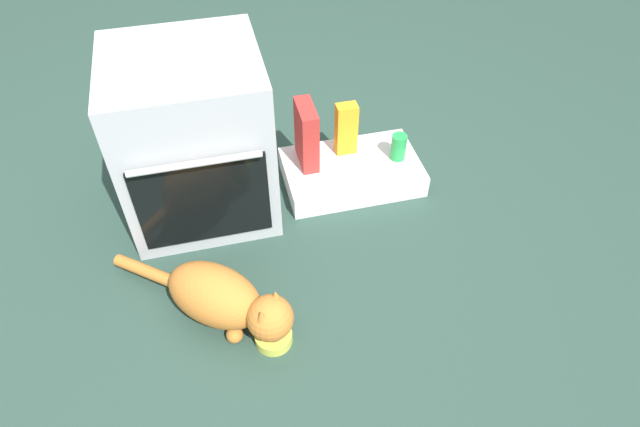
{
  "coord_description": "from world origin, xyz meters",
  "views": [
    {
      "loc": [
        0.01,
        -1.33,
        1.68
      ],
      "look_at": [
        0.34,
        0.01,
        0.25
      ],
      "focal_mm": 31.03,
      "sensor_mm": 36.0,
      "label": 1
    }
  ],
  "objects_px": {
    "oven": "(194,139)",
    "pantry_cabinet": "(351,172)",
    "cereal_box": "(307,135)",
    "food_bowl": "(274,336)",
    "cat": "(224,299)",
    "juice_carton": "(346,129)",
    "soda_can": "(398,147)"
  },
  "relations": [
    {
      "from": "pantry_cabinet",
      "to": "food_bowl",
      "type": "height_order",
      "value": "pantry_cabinet"
    },
    {
      "from": "soda_can",
      "to": "food_bowl",
      "type": "bearing_deg",
      "value": -134.03
    },
    {
      "from": "soda_can",
      "to": "cereal_box",
      "type": "bearing_deg",
      "value": 169.18
    },
    {
      "from": "cereal_box",
      "to": "pantry_cabinet",
      "type": "bearing_deg",
      "value": -18.23
    },
    {
      "from": "food_bowl",
      "to": "cereal_box",
      "type": "relative_size",
      "value": 0.46
    },
    {
      "from": "oven",
      "to": "soda_can",
      "type": "distance_m",
      "value": 0.87
    },
    {
      "from": "oven",
      "to": "pantry_cabinet",
      "type": "xyz_separation_m",
      "value": [
        0.64,
        -0.01,
        -0.29
      ]
    },
    {
      "from": "cat",
      "to": "soda_can",
      "type": "relative_size",
      "value": 5.04
    },
    {
      "from": "cat",
      "to": "juice_carton",
      "type": "xyz_separation_m",
      "value": [
        0.62,
        0.69,
        0.1
      ]
    },
    {
      "from": "food_bowl",
      "to": "cat",
      "type": "bearing_deg",
      "value": 138.59
    },
    {
      "from": "juice_carton",
      "to": "cereal_box",
      "type": "bearing_deg",
      "value": -171.28
    },
    {
      "from": "pantry_cabinet",
      "to": "cereal_box",
      "type": "distance_m",
      "value": 0.27
    },
    {
      "from": "juice_carton",
      "to": "cat",
      "type": "bearing_deg",
      "value": -132.15
    },
    {
      "from": "oven",
      "to": "cereal_box",
      "type": "bearing_deg",
      "value": 5.97
    },
    {
      "from": "food_bowl",
      "to": "cat",
      "type": "xyz_separation_m",
      "value": [
        -0.14,
        0.13,
        0.09
      ]
    },
    {
      "from": "oven",
      "to": "cereal_box",
      "type": "height_order",
      "value": "oven"
    },
    {
      "from": "oven",
      "to": "pantry_cabinet",
      "type": "height_order",
      "value": "oven"
    },
    {
      "from": "pantry_cabinet",
      "to": "food_bowl",
      "type": "relative_size",
      "value": 4.56
    },
    {
      "from": "cereal_box",
      "to": "food_bowl",
      "type": "bearing_deg",
      "value": -110.81
    },
    {
      "from": "juice_carton",
      "to": "soda_can",
      "type": "bearing_deg",
      "value": -26.07
    },
    {
      "from": "food_bowl",
      "to": "soda_can",
      "type": "xyz_separation_m",
      "value": [
        0.69,
        0.71,
        0.14
      ]
    },
    {
      "from": "oven",
      "to": "juice_carton",
      "type": "distance_m",
      "value": 0.65
    },
    {
      "from": "juice_carton",
      "to": "cereal_box",
      "type": "xyz_separation_m",
      "value": [
        -0.18,
        -0.03,
        0.02
      ]
    },
    {
      "from": "pantry_cabinet",
      "to": "food_bowl",
      "type": "bearing_deg",
      "value": -123.79
    },
    {
      "from": "pantry_cabinet",
      "to": "soda_can",
      "type": "height_order",
      "value": "soda_can"
    },
    {
      "from": "cat",
      "to": "food_bowl",
      "type": "bearing_deg",
      "value": -0.0
    },
    {
      "from": "soda_can",
      "to": "pantry_cabinet",
      "type": "bearing_deg",
      "value": 176.32
    },
    {
      "from": "cat",
      "to": "juice_carton",
      "type": "distance_m",
      "value": 0.93
    },
    {
      "from": "cat",
      "to": "cereal_box",
      "type": "xyz_separation_m",
      "value": [
        0.44,
        0.66,
        0.12
      ]
    },
    {
      "from": "food_bowl",
      "to": "cat",
      "type": "distance_m",
      "value": 0.21
    },
    {
      "from": "pantry_cabinet",
      "to": "juice_carton",
      "type": "height_order",
      "value": "juice_carton"
    },
    {
      "from": "cat",
      "to": "soda_can",
      "type": "distance_m",
      "value": 1.02
    }
  ]
}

